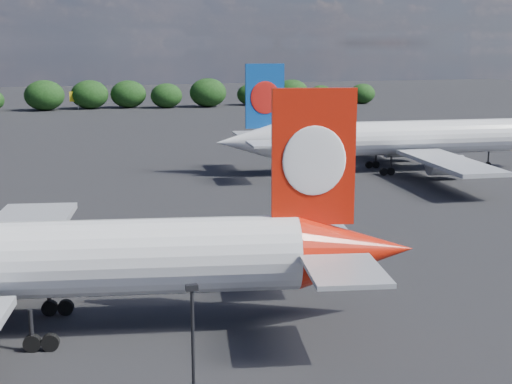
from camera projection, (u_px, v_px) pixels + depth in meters
name	position (u px, v px, depth m)	size (l,w,h in m)	color
ground	(46.00, 188.00, 99.97)	(500.00, 500.00, 0.00)	black
qantas_airliner	(33.00, 262.00, 48.94)	(51.64, 49.35, 16.92)	silver
china_southern_airliner	(386.00, 139.00, 111.62)	(51.95, 49.46, 16.94)	silver
apron_lamp_post	(193.00, 367.00, 32.79)	(0.55, 0.30, 9.29)	black
billboard_yellow	(78.00, 97.00, 216.69)	(5.00, 0.30, 5.50)	gold
horizon_treeline	(68.00, 97.00, 215.11)	(200.40, 16.60, 9.15)	black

